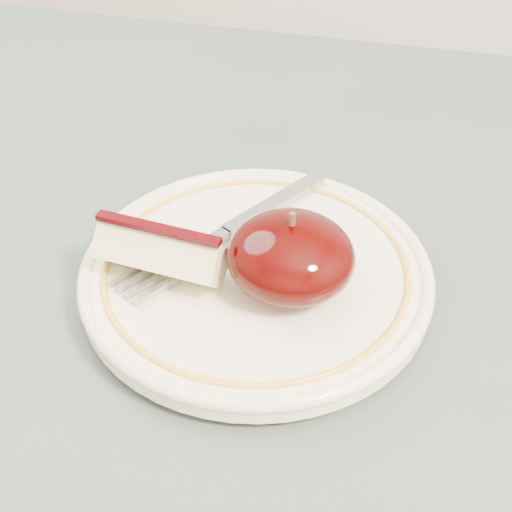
% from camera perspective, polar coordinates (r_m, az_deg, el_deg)
% --- Properties ---
extents(table, '(0.90, 0.90, 0.75)m').
position_cam_1_polar(table, '(0.50, -4.68, -13.18)').
color(table, brown).
rests_on(table, ground).
extents(plate, '(0.22, 0.22, 0.02)m').
position_cam_1_polar(plate, '(0.45, 0.00, -1.36)').
color(plate, white).
rests_on(plate, table).
extents(apple_half, '(0.08, 0.07, 0.06)m').
position_cam_1_polar(apple_half, '(0.42, 2.79, -0.03)').
color(apple_half, black).
rests_on(apple_half, plate).
extents(apple_wedge, '(0.08, 0.04, 0.04)m').
position_cam_1_polar(apple_wedge, '(0.44, -7.66, 0.29)').
color(apple_wedge, beige).
rests_on(apple_wedge, plate).
extents(fork, '(0.11, 0.16, 0.00)m').
position_cam_1_polar(fork, '(0.47, -2.51, 1.87)').
color(fork, '#93959B').
rests_on(fork, plate).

